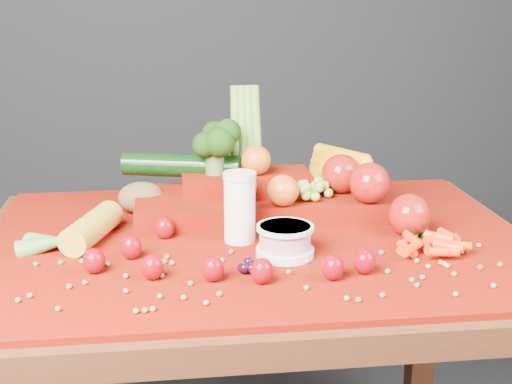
{
  "coord_description": "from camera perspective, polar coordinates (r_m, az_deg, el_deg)",
  "views": [
    {
      "loc": [
        -0.17,
        -1.3,
        1.24
      ],
      "look_at": [
        0.0,
        0.02,
        0.85
      ],
      "focal_mm": 50.0,
      "sensor_mm": 36.0,
      "label": 1
    }
  ],
  "objects": [
    {
      "name": "produce_mound",
      "position": [
        1.53,
        1.3,
        0.41
      ],
      "size": [
        0.62,
        0.37,
        0.27
      ],
      "color": "#750D03",
      "rests_on": "red_cloth"
    },
    {
      "name": "milk_glass",
      "position": [
        1.36,
        -1.32,
        -1.02
      ],
      "size": [
        0.06,
        0.06,
        0.14
      ],
      "rotation": [
        0.0,
        0.0,
        -0.04
      ],
      "color": "white",
      "rests_on": "red_cloth"
    },
    {
      "name": "green_bean_pile",
      "position": [
        1.46,
        12.75,
        -3.02
      ],
      "size": [
        0.14,
        0.12,
        0.01
      ],
      "primitive_type": null,
      "color": "#285914",
      "rests_on": "red_cloth"
    },
    {
      "name": "strawberry_scatter",
      "position": [
        1.25,
        -4.78,
        -4.98
      ],
      "size": [
        0.54,
        0.28,
        0.05
      ],
      "color": "#94080B",
      "rests_on": "red_cloth"
    },
    {
      "name": "yogurt_bowl",
      "position": [
        1.3,
        2.34,
        -3.83
      ],
      "size": [
        0.11,
        0.11,
        0.06
      ],
      "rotation": [
        0.0,
        0.0,
        0.24
      ],
      "color": "silver",
      "rests_on": "red_cloth"
    },
    {
      "name": "soybean_scatter",
      "position": [
        1.21,
        1.3,
        -6.7
      ],
      "size": [
        0.84,
        0.24,
        0.01
      ],
      "primitive_type": null,
      "color": "#AC8A4A",
      "rests_on": "red_cloth"
    },
    {
      "name": "red_cloth",
      "position": [
        1.4,
        0.1,
        -3.92
      ],
      "size": [
        1.05,
        0.75,
        0.01
      ],
      "primitive_type": "cube",
      "color": "#750D03",
      "rests_on": "table"
    },
    {
      "name": "baby_carrot_pile",
      "position": [
        1.35,
        13.91,
        -4.22
      ],
      "size": [
        0.18,
        0.17,
        0.03
      ],
      "primitive_type": null,
      "color": "#ED3608",
      "rests_on": "red_cloth"
    },
    {
      "name": "table",
      "position": [
        1.44,
        0.1,
        -7.7
      ],
      "size": [
        1.1,
        0.8,
        0.75
      ],
      "color": "#3A1B0D",
      "rests_on": "ground"
    },
    {
      "name": "dark_grape_cluster",
      "position": [
        1.23,
        -0.17,
        -5.92
      ],
      "size": [
        0.06,
        0.05,
        0.03
      ],
      "primitive_type": null,
      "color": "black",
      "rests_on": "red_cloth"
    },
    {
      "name": "potato",
      "position": [
        1.56,
        -9.17,
        -0.45
      ],
      "size": [
        0.1,
        0.07,
        0.07
      ],
      "primitive_type": "ellipsoid",
      "color": "brown",
      "rests_on": "red_cloth"
    },
    {
      "name": "corn_ear",
      "position": [
        1.38,
        -14.89,
        -3.54
      ],
      "size": [
        0.23,
        0.26,
        0.06
      ],
      "rotation": [
        0.0,
        0.0,
        1.25
      ],
      "color": "gold",
      "rests_on": "red_cloth"
    }
  ]
}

